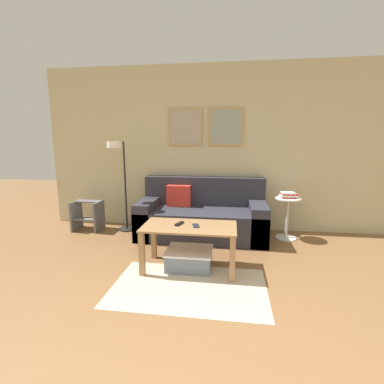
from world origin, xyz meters
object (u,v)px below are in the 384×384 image
Objects in this scene: cell_phone at (196,226)px; step_stool at (88,215)px; storage_bin at (189,259)px; floor_lamp at (119,171)px; couch at (202,217)px; coffee_table at (189,234)px; book_stack at (289,195)px; side_table at (287,214)px; remote_control at (179,224)px.

cell_phone is 0.30× the size of step_stool.
storage_bin is 1.11× the size of step_stool.
floor_lamp is 1.69m from cell_phone.
storage_bin is at bearing -91.24° from couch.
coffee_table is 4.08× the size of book_stack.
storage_bin is at bearing -39.90° from floor_lamp.
side_table is 4.01× the size of remote_control.
book_stack is 1.79m from remote_control.
floor_lamp reaches higher than book_stack.
side_table is (1.25, 1.14, 0.25)m from storage_bin.
couch is 3.62× the size of storage_bin.
book_stack is at bearing 30.13° from cell_phone.
floor_lamp is 2.52m from side_table.
remote_control is (-1.37, -1.13, 0.15)m from side_table.
storage_bin is at bearing -137.55° from book_stack.
remote_control is at bearing -32.94° from step_stool.
cell_phone is (1.27, -1.02, -0.46)m from floor_lamp.
couch is 1.12m from coffee_table.
storage_bin is at bearing -31.36° from step_stool.
storage_bin is 1.71m from side_table.
side_table reaches higher than remote_control.
couch is 1.39m from floor_lamp.
coffee_table is 1.69× the size of side_table.
book_stack is (1.26, 1.15, 0.53)m from storage_bin.
coffee_table is at bearing -90.95° from couch.
book_stack is (1.26, 1.18, 0.24)m from coffee_table.
book_stack is (0.01, 0.02, 0.28)m from side_table.
couch is 13.21× the size of cell_phone.
couch is 1.83m from step_stool.
cell_phone is at bearing -20.13° from storage_bin.
book_stack is 1.68m from cell_phone.
coffee_table is 0.73× the size of floor_lamp.
floor_lamp is at bearing -176.37° from book_stack.
couch is 4.00× the size of step_stool.
floor_lamp is at bearing 139.57° from coffee_table.
cell_phone is 2.20m from step_stool.
storage_bin is 3.65× the size of cell_phone.
side_table reaches higher than cell_phone.
step_stool is at bearing 148.18° from coffee_table.
step_stool is at bearing -179.26° from side_table.
cell_phone reaches higher than coffee_table.
coffee_table is at bearing 161.46° from cell_phone.
cell_phone is (0.05, -1.12, 0.21)m from couch.
storage_bin is 0.40m from cell_phone.
couch is 1.14m from cell_phone.
side_table is (1.23, 0.05, 0.07)m from couch.
storage_bin is 2.05× the size of book_stack.
side_table is at bearing -109.14° from book_stack.
side_table is at bearing 42.19° from storage_bin.
storage_bin is 3.41× the size of remote_control.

